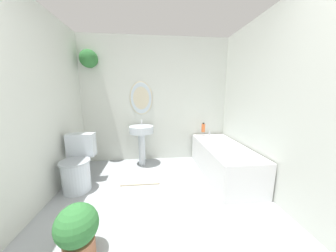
# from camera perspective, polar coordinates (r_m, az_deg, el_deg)

# --- Properties ---
(wall_back) EXTENTS (2.94, 0.31, 2.40)m
(wall_back) POSITION_cam_1_polar(r_m,az_deg,el_deg) (3.38, -5.64, 9.35)
(wall_back) COLOR silver
(wall_back) RESTS_ON ground_plane
(wall_left) EXTENTS (0.06, 2.98, 2.40)m
(wall_left) POSITION_cam_1_polar(r_m,az_deg,el_deg) (2.35, -40.63, 4.85)
(wall_left) COLOR silver
(wall_left) RESTS_ON ground_plane
(wall_right) EXTENTS (0.06, 2.98, 2.40)m
(wall_right) POSITION_cam_1_polar(r_m,az_deg,el_deg) (2.47, 32.97, 5.90)
(wall_right) COLOR silver
(wall_right) RESTS_ON ground_plane
(toilet) EXTENTS (0.39, 0.55, 0.76)m
(toilet) POSITION_cam_1_polar(r_m,az_deg,el_deg) (2.77, -28.25, -12.01)
(toilet) COLOR silver
(toilet) RESTS_ON ground_plane
(pedestal_sink) EXTENTS (0.45, 0.45, 0.85)m
(pedestal_sink) POSITION_cam_1_polar(r_m,az_deg,el_deg) (3.19, -8.95, -3.04)
(pedestal_sink) COLOR silver
(pedestal_sink) RESTS_ON ground_plane
(bathtub) EXTENTS (0.64, 1.56, 0.59)m
(bathtub) POSITION_cam_1_polar(r_m,az_deg,el_deg) (2.98, 18.03, -10.73)
(bathtub) COLOR silver
(bathtub) RESTS_ON ground_plane
(shampoo_bottle) EXTENTS (0.07, 0.07, 0.19)m
(shampoo_bottle) POSITION_cam_1_polar(r_m,az_deg,el_deg) (3.43, 11.86, -0.57)
(shampoo_bottle) COLOR #DB6633
(shampoo_bottle) RESTS_ON bathtub
(potted_plant) EXTENTS (0.34, 0.34, 0.47)m
(potted_plant) POSITION_cam_1_polar(r_m,az_deg,el_deg) (1.77, -28.34, -28.45)
(potted_plant) COLOR #9E6042
(potted_plant) RESTS_ON ground_plane
(bath_mat) EXTENTS (0.58, 0.44, 0.02)m
(bath_mat) POSITION_cam_1_polar(r_m,az_deg,el_deg) (2.87, -9.19, -16.90)
(bath_mat) COLOR #B7A88E
(bath_mat) RESTS_ON ground_plane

